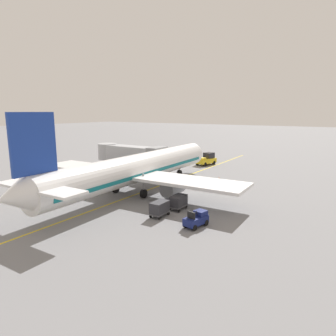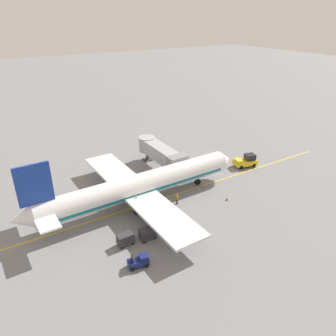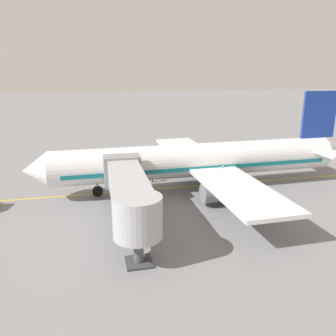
% 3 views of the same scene
% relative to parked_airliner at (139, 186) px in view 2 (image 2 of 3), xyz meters
% --- Properties ---
extents(ground_plane, '(400.00, 400.00, 0.00)m').
position_rel_parked_airliner_xyz_m(ground_plane, '(0.54, 0.87, -3.19)').
color(ground_plane, slate).
extents(gate_lead_in_line, '(0.24, 80.00, 0.01)m').
position_rel_parked_airliner_xyz_m(gate_lead_in_line, '(0.54, 0.87, -3.18)').
color(gate_lead_in_line, gold).
rests_on(gate_lead_in_line, ground).
extents(parked_airliner, '(30.11, 37.26, 10.63)m').
position_rel_parked_airliner_xyz_m(parked_airliner, '(0.00, 0.00, 0.00)').
color(parked_airliner, white).
rests_on(parked_airliner, ground).
extents(jet_bridge, '(13.76, 3.50, 4.98)m').
position_rel_parked_airliner_xyz_m(jet_bridge, '(-8.85, 9.03, 0.27)').
color(jet_bridge, '#A8AAAF').
rests_on(jet_bridge, ground).
extents(pushback_tractor, '(3.14, 4.78, 2.40)m').
position_rel_parked_airliner_xyz_m(pushback_tractor, '(-1.34, 23.95, -2.09)').
color(pushback_tractor, gold).
rests_on(pushback_tractor, ground).
extents(baggage_tug_lead, '(1.71, 2.69, 1.62)m').
position_rel_parked_airliner_xyz_m(baggage_tug_lead, '(12.28, -6.44, -2.47)').
color(baggage_tug_lead, navy).
rests_on(baggage_tug_lead, ground).
extents(baggage_cart_front, '(1.32, 2.91, 1.58)m').
position_rel_parked_airliner_xyz_m(baggage_cart_front, '(8.29, -3.13, -2.24)').
color(baggage_cart_front, '#4C4C51').
rests_on(baggage_cart_front, ground).
extents(baggage_cart_second_in_train, '(1.32, 2.91, 1.58)m').
position_rel_parked_airliner_xyz_m(baggage_cart_second_in_train, '(7.82, -6.11, -2.24)').
color(baggage_cart_second_in_train, '#4C4C51').
rests_on(baggage_cart_second_in_train, ground).
extents(ground_crew_wing_walker, '(0.42, 0.68, 1.69)m').
position_rel_parked_airliner_xyz_m(ground_crew_wing_walker, '(5.76, -0.51, -2.23)').
color(ground_crew_wing_walker, '#232328').
rests_on(ground_crew_wing_walker, ground).
extents(ground_crew_loader, '(0.73, 0.29, 1.69)m').
position_rel_parked_airliner_xyz_m(ground_crew_loader, '(3.12, 4.97, -2.23)').
color(ground_crew_loader, '#232328').
rests_on(ground_crew_loader, ground).
extents(safety_cone_nose_left, '(0.36, 0.36, 0.59)m').
position_rel_parked_airliner_xyz_m(safety_cone_nose_left, '(6.40, 12.50, -2.90)').
color(safety_cone_nose_left, black).
rests_on(safety_cone_nose_left, ground).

